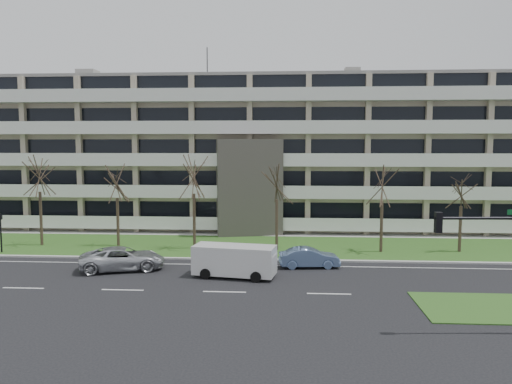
# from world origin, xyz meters

# --- Properties ---
(ground) EXTENTS (160.00, 160.00, 0.00)m
(ground) POSITION_xyz_m (0.00, 0.00, 0.00)
(ground) COLOR black
(ground) RESTS_ON ground
(grass_verge) EXTENTS (90.00, 10.00, 0.06)m
(grass_verge) POSITION_xyz_m (0.00, 13.00, 0.03)
(grass_verge) COLOR #2F511B
(grass_verge) RESTS_ON ground
(curb) EXTENTS (90.00, 0.35, 0.12)m
(curb) POSITION_xyz_m (0.00, 8.00, 0.06)
(curb) COLOR #B2B2AD
(curb) RESTS_ON ground
(sidewalk) EXTENTS (90.00, 2.00, 0.08)m
(sidewalk) POSITION_xyz_m (0.00, 18.50, 0.04)
(sidewalk) COLOR #B2B2AD
(sidewalk) RESTS_ON ground
(grass_median) EXTENTS (7.00, 5.00, 0.06)m
(grass_median) POSITION_xyz_m (14.00, -2.00, 0.03)
(grass_median) COLOR #2F511B
(grass_median) RESTS_ON ground
(lane_edge_line) EXTENTS (90.00, 0.12, 0.01)m
(lane_edge_line) POSITION_xyz_m (0.00, 6.50, 0.01)
(lane_edge_line) COLOR white
(lane_edge_line) RESTS_ON ground
(apartment_building) EXTENTS (60.50, 15.10, 18.75)m
(apartment_building) POSITION_xyz_m (-0.01, 25.32, 7.61)
(apartment_building) COLOR tan
(apartment_building) RESTS_ON ground
(silver_pickup) EXTENTS (6.15, 4.10, 1.57)m
(silver_pickup) POSITION_xyz_m (-7.54, 4.64, 0.78)
(silver_pickup) COLOR silver
(silver_pickup) RESTS_ON ground
(blue_sedan) EXTENTS (4.31, 1.91, 1.38)m
(blue_sedan) POSITION_xyz_m (5.12, 6.17, 0.69)
(blue_sedan) COLOR #708FC3
(blue_sedan) RESTS_ON ground
(white_van) EXTENTS (5.48, 2.80, 2.03)m
(white_van) POSITION_xyz_m (0.29, 3.35, 1.21)
(white_van) COLOR silver
(white_van) RESTS_ON ground
(traffic_signal) EXTENTS (4.86, 0.63, 5.63)m
(traffic_signal) POSITION_xyz_m (13.15, -5.60, 3.64)
(traffic_signal) COLOR black
(traffic_signal) RESTS_ON ground
(pedestrian_signal) EXTENTS (0.35, 0.31, 3.15)m
(pedestrian_signal) POSITION_xyz_m (-18.81, 9.27, 2.01)
(pedestrian_signal) COLOR black
(pedestrian_signal) RESTS_ON ground
(tree_1) EXTENTS (4.07, 4.07, 8.15)m
(tree_1) POSITION_xyz_m (-17.05, 12.25, 6.34)
(tree_1) COLOR #382B21
(tree_1) RESTS_ON ground
(tree_2) EXTENTS (3.62, 3.62, 7.24)m
(tree_2) POSITION_xyz_m (-10.53, 12.41, 5.63)
(tree_2) COLOR #382B21
(tree_2) RESTS_ON ground
(tree_3) EXTENTS (4.04, 4.04, 8.08)m
(tree_3) POSITION_xyz_m (-3.96, 11.77, 6.28)
(tree_3) COLOR #382B21
(tree_3) RESTS_ON ground
(tree_4) EXTENTS (3.69, 3.69, 7.39)m
(tree_4) POSITION_xyz_m (2.75, 11.54, 5.74)
(tree_4) COLOR #382B21
(tree_4) RESTS_ON ground
(tree_5) EXTENTS (3.62, 3.62, 7.24)m
(tree_5) POSITION_xyz_m (10.99, 11.41, 5.63)
(tree_5) COLOR #382B21
(tree_5) RESTS_ON ground
(tree_6) EXTENTS (3.27, 3.27, 6.55)m
(tree_6) POSITION_xyz_m (17.19, 11.83, 5.09)
(tree_6) COLOR #382B21
(tree_6) RESTS_ON ground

